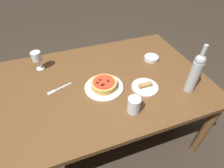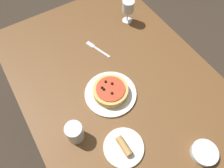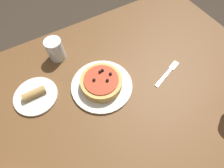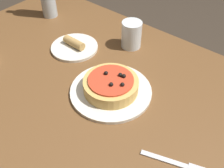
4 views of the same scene
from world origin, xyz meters
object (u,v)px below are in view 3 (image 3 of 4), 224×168
Objects in this scene: dining_table at (110,105)px; dinner_plate at (102,85)px; pizza at (102,82)px; fork at (168,72)px; side_plate at (36,95)px; water_cup at (55,50)px.

dining_table is 0.11m from dinner_plate.
fork is at bearing -16.64° from pizza.
side_plate is at bearing 160.54° from dinner_plate.
dining_table is 5.69× the size of dinner_plate.
dinner_plate is 0.29m from water_cup.
pizza is 1.68× the size of water_cup.
dinner_plate is (0.00, 0.08, 0.07)m from dining_table.
pizza is at bearing -19.44° from side_plate.
pizza reaches higher than fork.
water_cup is (-0.11, 0.26, 0.02)m from pizza.
pizza is at bearing -66.64° from water_cup.
dinner_plate is 1.45× the size of side_plate.
water_cup is at bearing 121.25° from fork.
side_plate reaches higher than dinner_plate.
pizza reaches higher than dinner_plate.
pizza is 0.97× the size of side_plate.
dinner_plate is 1.54× the size of fork.
dinner_plate is at bearing 87.75° from dining_table.
fork is (0.31, -0.09, -0.00)m from dinner_plate.
dinner_plate is 0.33m from fork.
dining_table is 8.73× the size of fork.
dining_table is 0.32m from fork.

